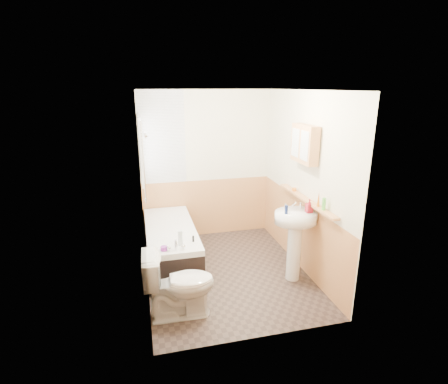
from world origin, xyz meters
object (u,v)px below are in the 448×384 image
(sink, at_px, (295,232))
(medicine_cabinet, at_px, (304,144))
(toilet, at_px, (179,284))
(pine_shelf, at_px, (306,200))
(bathtub, at_px, (171,244))

(sink, distance_m, medicine_cabinet, 1.16)
(toilet, xyz_separation_m, medicine_cabinet, (1.77, 0.67, 1.43))
(toilet, distance_m, pine_shelf, 2.01)
(bathtub, xyz_separation_m, pine_shelf, (1.77, -0.73, 0.79))
(bathtub, xyz_separation_m, medicine_cabinet, (1.74, -0.63, 1.52))
(sink, xyz_separation_m, medicine_cabinet, (0.17, 0.24, 1.12))
(bathtub, distance_m, medicine_cabinet, 2.40)
(pine_shelf, height_order, medicine_cabinet, medicine_cabinet)
(toilet, bearing_deg, sink, -73.57)
(bathtub, xyz_separation_m, toilet, (-0.03, -1.30, 0.10))
(bathtub, height_order, sink, sink)
(bathtub, relative_size, toilet, 2.18)
(pine_shelf, bearing_deg, medicine_cabinet, 106.07)
(toilet, bearing_deg, pine_shelf, -70.91)
(pine_shelf, bearing_deg, toilet, -162.45)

